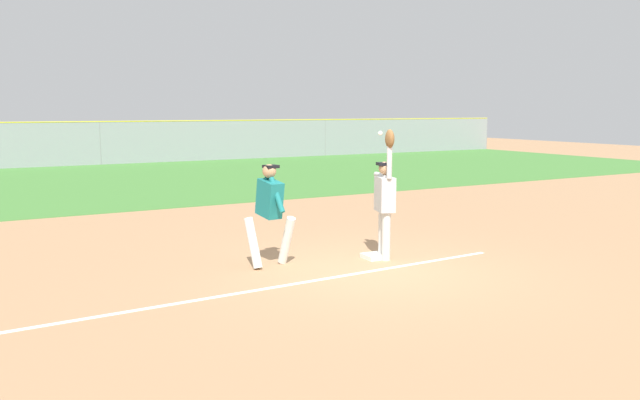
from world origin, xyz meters
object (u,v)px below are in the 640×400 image
first_base (375,256)px  baseball (380,133)px  parked_car_blue (189,144)px  runner (270,208)px  parked_car_green (100,146)px  fielder (385,196)px

first_base → baseball: 2.22m
baseball → parked_car_blue: size_ratio=0.02×
first_base → baseball: (-0.17, -0.37, 2.18)m
first_base → runner: size_ratio=0.22×
first_base → runner: runner is taller
runner → parked_car_green: runner is taller
baseball → parked_car_green: baseball is taller
parked_car_blue → fielder: bearing=-98.1°
baseball → parked_car_blue: bearing=78.8°
fielder → baseball: (-0.29, -0.24, 1.10)m
parked_car_blue → parked_car_green: bearing=-178.4°
fielder → baseball: size_ratio=30.81×
runner → parked_car_blue: runner is taller
first_base → parked_car_green: bearing=89.5°
first_base → parked_car_blue: 26.90m
first_base → parked_car_green: (0.25, 26.47, 0.63)m
first_base → parked_car_green: parked_car_green is taller
runner → fielder: bearing=-22.0°
baseball → runner: bearing=156.1°
fielder → runner: fielder is taller
runner → baseball: baseball is taller
fielder → parked_car_green: size_ratio=0.50×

